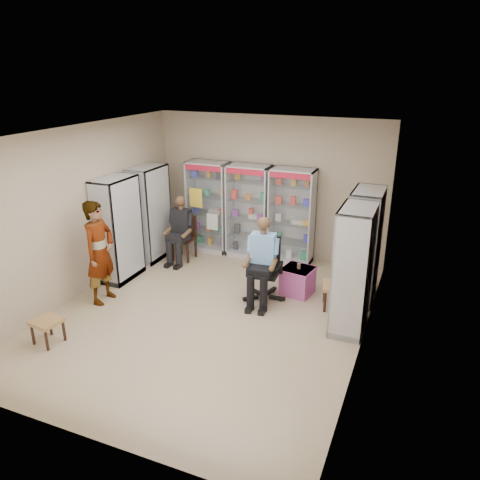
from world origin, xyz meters
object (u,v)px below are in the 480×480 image
at_px(woven_stool_b, 48,331).
at_px(standing_man, 100,252).
at_px(office_chair, 264,269).
at_px(cabinet_left_near, 118,229).
at_px(seated_shopkeeper, 263,262).
at_px(cabinet_back_right, 292,217).
at_px(pink_trunk, 298,281).
at_px(wooden_chair, 184,238).
at_px(cabinet_back_left, 209,207).
at_px(cabinet_left_far, 150,214).
at_px(cabinet_back_mid, 249,212).
at_px(cabinet_right_near, 353,270).
at_px(woven_stool_a, 335,296).
at_px(cabinet_right_far, 364,246).

bearing_deg(woven_stool_b, standing_man, 93.44).
height_order(office_chair, standing_man, standing_man).
distance_m(cabinet_left_near, seated_shopkeeper, 2.90).
relative_size(cabinet_back_right, pink_trunk, 3.85).
bearing_deg(office_chair, seated_shopkeeper, -95.06).
xyz_separation_m(cabinet_left_near, wooden_chair, (0.68, 1.30, -0.53)).
bearing_deg(seated_shopkeeper, cabinet_back_left, 131.30).
distance_m(seated_shopkeeper, woven_stool_b, 3.60).
bearing_deg(seated_shopkeeper, cabinet_left_far, 157.03).
bearing_deg(cabinet_back_mid, woven_stool_b, -109.05).
xyz_separation_m(cabinet_back_right, cabinet_right_near, (1.63, -2.23, 0.00)).
xyz_separation_m(cabinet_left_near, woven_stool_a, (4.13, 0.37, -0.78)).
xyz_separation_m(cabinet_back_left, standing_man, (-0.65, -2.95, -0.08)).
distance_m(cabinet_right_far, pink_trunk, 1.34).
bearing_deg(cabinet_left_near, pink_trunk, 100.84).
bearing_deg(woven_stool_b, pink_trunk, 44.87).
bearing_deg(cabinet_back_left, wooden_chair, -108.90).
relative_size(cabinet_back_mid, woven_stool_a, 4.55).
distance_m(cabinet_left_far, office_chair, 3.04).
relative_size(cabinet_left_near, wooden_chair, 2.13).
distance_m(cabinet_right_far, wooden_chair, 3.84).
bearing_deg(standing_man, seated_shopkeeper, -67.93).
distance_m(cabinet_back_left, cabinet_back_mid, 0.95).
bearing_deg(pink_trunk, woven_stool_b, -135.13).
height_order(cabinet_back_right, cabinet_right_far, same).
bearing_deg(cabinet_right_near, wooden_chair, 68.36).
relative_size(cabinet_back_left, seated_shopkeeper, 1.37).
relative_size(cabinet_back_left, cabinet_right_near, 1.00).
height_order(cabinet_left_near, wooden_chair, cabinet_left_near).
xyz_separation_m(wooden_chair, office_chair, (2.20, -1.08, 0.10)).
xyz_separation_m(cabinet_back_mid, standing_man, (-1.60, -2.95, -0.08)).
xyz_separation_m(woven_stool_a, standing_man, (-3.85, -1.29, 0.70)).
relative_size(cabinet_back_left, cabinet_right_far, 1.00).
relative_size(wooden_chair, seated_shopkeeper, 0.64).
xyz_separation_m(cabinet_back_left, office_chair, (1.95, -1.81, -0.43)).
distance_m(cabinet_back_right, woven_stool_b, 5.09).
bearing_deg(woven_stool_b, seated_shopkeeper, 45.09).
relative_size(cabinet_right_near, cabinet_left_far, 1.00).
height_order(cabinet_back_mid, wooden_chair, cabinet_back_mid).
bearing_deg(pink_trunk, cabinet_left_far, 172.38).
distance_m(cabinet_back_right, cabinet_left_near, 3.48).
height_order(cabinet_back_right, woven_stool_a, cabinet_back_right).
bearing_deg(wooden_chair, cabinet_left_far, -163.61).
bearing_deg(pink_trunk, office_chair, -139.39).
bearing_deg(woven_stool_a, wooden_chair, 164.86).
distance_m(cabinet_left_far, cabinet_left_near, 1.10).
bearing_deg(woven_stool_a, cabinet_left_near, -174.92).
height_order(cabinet_left_near, woven_stool_b, cabinet_left_near).
bearing_deg(woven_stool_b, cabinet_left_near, 98.84).
height_order(cabinet_back_left, standing_man, cabinet_back_left).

